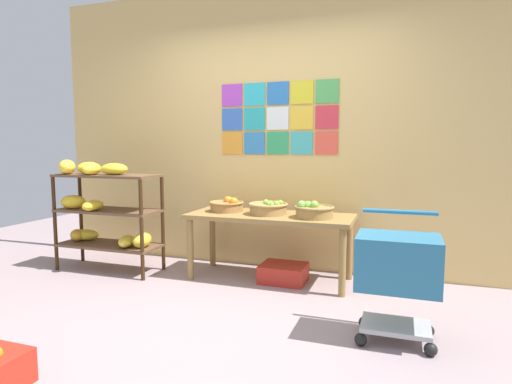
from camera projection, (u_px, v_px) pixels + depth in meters
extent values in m
plane|color=gray|center=(203.00, 326.00, 2.95)|extent=(9.15, 9.15, 0.00)
cube|color=#D9B66B|center=(271.00, 128.00, 4.31)|extent=(4.93, 0.06, 2.87)
cube|color=purple|center=(232.00, 95.00, 4.38)|extent=(0.22, 0.01, 0.22)
cube|color=#29B1C0|center=(254.00, 94.00, 4.29)|extent=(0.22, 0.01, 0.22)
cube|color=#286EBB|center=(278.00, 93.00, 4.21)|extent=(0.22, 0.01, 0.22)
cube|color=yellow|center=(302.00, 92.00, 4.13)|extent=(0.22, 0.01, 0.22)
cube|color=#4AA552|center=(327.00, 91.00, 4.05)|extent=(0.22, 0.01, 0.22)
cube|color=#3667C0|center=(232.00, 119.00, 4.40)|extent=(0.22, 0.01, 0.22)
cube|color=teal|center=(255.00, 119.00, 4.32)|extent=(0.22, 0.01, 0.22)
cube|color=silver|center=(278.00, 118.00, 4.24)|extent=(0.22, 0.01, 0.22)
cube|color=yellow|center=(302.00, 118.00, 4.16)|extent=(0.22, 0.01, 0.22)
cube|color=#D03440|center=(327.00, 117.00, 4.08)|extent=(0.22, 0.01, 0.22)
cube|color=orange|center=(232.00, 143.00, 4.43)|extent=(0.22, 0.01, 0.22)
cube|color=#327FC2|center=(255.00, 143.00, 4.35)|extent=(0.22, 0.01, 0.22)
cube|color=#2F9F60|center=(278.00, 143.00, 4.27)|extent=(0.22, 0.01, 0.22)
cube|color=#3EABAE|center=(301.00, 143.00, 4.19)|extent=(0.22, 0.01, 0.22)
cube|color=#E4503E|center=(326.00, 143.00, 4.11)|extent=(0.22, 0.01, 0.22)
cylinder|color=#351F0D|center=(55.00, 223.00, 4.25)|extent=(0.04, 0.04, 0.97)
cylinder|color=#351F0D|center=(142.00, 229.00, 3.92)|extent=(0.04, 0.04, 0.97)
cylinder|color=#351F0D|center=(81.00, 217.00, 4.60)|extent=(0.04, 0.04, 0.97)
cylinder|color=#351F0D|center=(163.00, 222.00, 4.26)|extent=(0.04, 0.04, 0.97)
cube|color=brown|center=(110.00, 245.00, 4.28)|extent=(1.06, 0.40, 0.03)
ellipsoid|color=yellow|center=(127.00, 241.00, 4.14)|extent=(0.22, 0.30, 0.11)
ellipsoid|color=yellow|center=(85.00, 235.00, 4.43)|extent=(0.33, 0.25, 0.12)
ellipsoid|color=yellow|center=(142.00, 240.00, 4.11)|extent=(0.15, 0.24, 0.14)
ellipsoid|color=yellow|center=(77.00, 235.00, 4.41)|extent=(0.24, 0.24, 0.12)
cube|color=brown|center=(108.00, 211.00, 4.25)|extent=(1.06, 0.40, 0.02)
ellipsoid|color=yellow|center=(73.00, 202.00, 4.27)|extent=(0.28, 0.21, 0.14)
ellipsoid|color=yellow|center=(93.00, 205.00, 4.15)|extent=(0.17, 0.28, 0.10)
cube|color=brown|center=(107.00, 176.00, 4.21)|extent=(1.06, 0.40, 0.02)
ellipsoid|color=yellow|center=(114.00, 169.00, 4.11)|extent=(0.30, 0.22, 0.12)
ellipsoid|color=yellow|center=(67.00, 167.00, 4.22)|extent=(0.25, 0.27, 0.14)
ellipsoid|color=yellow|center=(89.00, 168.00, 4.29)|extent=(0.28, 0.28, 0.12)
ellipsoid|color=yellow|center=(92.00, 169.00, 4.13)|extent=(0.18, 0.26, 0.12)
cube|color=olive|center=(270.00, 216.00, 3.94)|extent=(1.54, 0.61, 0.04)
cylinder|color=olive|center=(190.00, 249.00, 3.97)|extent=(0.06, 0.06, 0.58)
cylinder|color=olive|center=(342.00, 262.00, 3.51)|extent=(0.06, 0.06, 0.58)
cylinder|color=olive|center=(213.00, 238.00, 4.44)|extent=(0.06, 0.06, 0.58)
cylinder|color=olive|center=(350.00, 249.00, 3.97)|extent=(0.06, 0.06, 0.58)
cylinder|color=olive|center=(314.00, 212.00, 3.74)|extent=(0.33, 0.33, 0.09)
torus|color=olive|center=(314.00, 207.00, 3.74)|extent=(0.35, 0.35, 0.02)
sphere|color=#6EBA40|center=(308.00, 205.00, 3.76)|extent=(0.08, 0.08, 0.08)
sphere|color=#7BB640|center=(314.00, 205.00, 3.73)|extent=(0.08, 0.08, 0.08)
sphere|color=#79BF4A|center=(302.00, 205.00, 3.76)|extent=(0.08, 0.08, 0.08)
cylinder|color=#A37D48|center=(268.00, 209.00, 3.94)|extent=(0.35, 0.35, 0.09)
torus|color=#A47B48|center=(268.00, 204.00, 3.93)|extent=(0.37, 0.37, 0.02)
sphere|color=#84BF36|center=(270.00, 203.00, 3.97)|extent=(0.05, 0.05, 0.05)
sphere|color=#72CE3A|center=(272.00, 205.00, 3.85)|extent=(0.05, 0.05, 0.05)
sphere|color=#73BD3B|center=(268.00, 204.00, 3.91)|extent=(0.05, 0.05, 0.05)
sphere|color=#85BF3C|center=(276.00, 204.00, 3.92)|extent=(0.06, 0.06, 0.06)
sphere|color=#7DD337|center=(266.00, 202.00, 3.98)|extent=(0.05, 0.05, 0.05)
sphere|color=#7CBB2C|center=(280.00, 203.00, 3.96)|extent=(0.05, 0.05, 0.05)
cylinder|color=#9D703E|center=(227.00, 207.00, 4.12)|extent=(0.32, 0.32, 0.09)
torus|color=olive|center=(227.00, 203.00, 4.12)|extent=(0.34, 0.34, 0.02)
sphere|color=orange|center=(234.00, 202.00, 4.07)|extent=(0.09, 0.09, 0.09)
sphere|color=orange|center=(227.00, 200.00, 4.19)|extent=(0.08, 0.08, 0.08)
sphere|color=orange|center=(229.00, 200.00, 4.16)|extent=(0.08, 0.08, 0.08)
cube|color=#B1281D|center=(283.00, 273.00, 3.92)|extent=(0.41, 0.35, 0.16)
sphere|color=black|center=(361.00, 339.00, 2.66)|extent=(0.08, 0.08, 0.08)
sphere|color=black|center=(431.00, 350.00, 2.53)|extent=(0.08, 0.08, 0.08)
sphere|color=black|center=(364.00, 322.00, 2.92)|extent=(0.08, 0.08, 0.08)
sphere|color=black|center=(428.00, 331.00, 2.79)|extent=(0.08, 0.08, 0.08)
cube|color=#A5A8AD|center=(395.00, 326.00, 2.72)|extent=(0.43, 0.29, 0.03)
cube|color=teal|center=(398.00, 262.00, 2.67)|extent=(0.51, 0.37, 0.33)
cylinder|color=teal|center=(400.00, 212.00, 2.85)|extent=(0.48, 0.03, 0.03)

